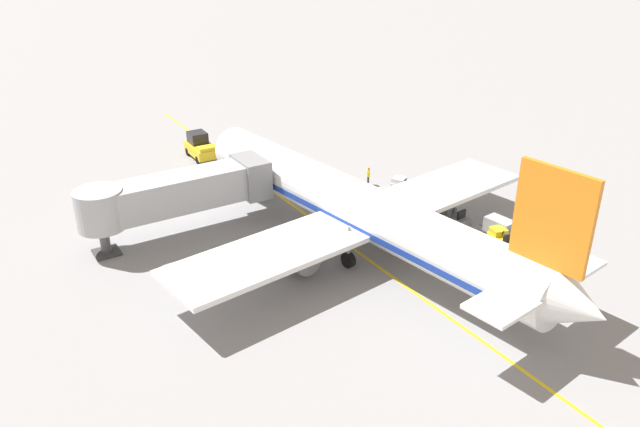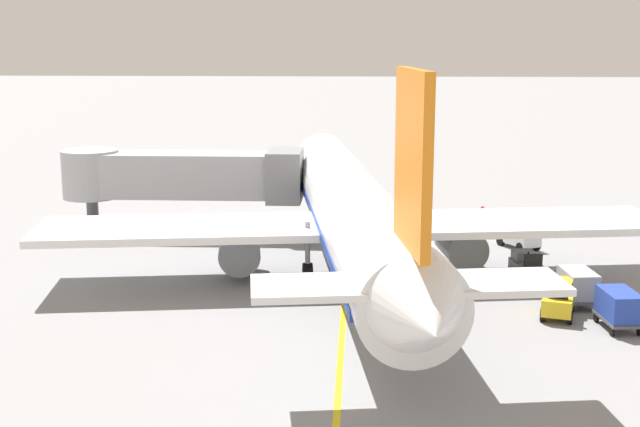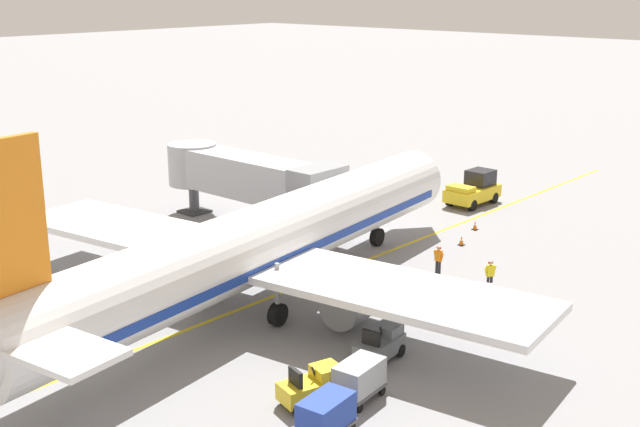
% 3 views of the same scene
% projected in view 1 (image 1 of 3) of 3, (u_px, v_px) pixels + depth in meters
% --- Properties ---
extents(ground_plane, '(400.00, 400.00, 0.00)m').
position_uv_depth(ground_plane, '(349.00, 245.00, 46.27)').
color(ground_plane, gray).
extents(gate_lead_in_line, '(0.24, 80.00, 0.01)m').
position_uv_depth(gate_lead_in_line, '(349.00, 245.00, 46.27)').
color(gate_lead_in_line, gold).
rests_on(gate_lead_in_line, ground).
extents(parked_airliner, '(30.43, 37.32, 10.63)m').
position_uv_depth(parked_airliner, '(357.00, 208.00, 44.63)').
color(parked_airliner, white).
rests_on(parked_airliner, ground).
extents(jet_bridge, '(14.35, 3.50, 4.98)m').
position_uv_depth(jet_bridge, '(176.00, 193.00, 46.37)').
color(jet_bridge, '#A8AAAF').
rests_on(jet_bridge, ground).
extents(pushback_tractor, '(2.29, 4.44, 2.40)m').
position_uv_depth(pushback_tractor, '(201.00, 147.00, 62.63)').
color(pushback_tractor, gold).
rests_on(pushback_tractor, ground).
extents(baggage_tug_lead, '(1.53, 2.62, 1.62)m').
position_uv_depth(baggage_tug_lead, '(453.00, 218.00, 48.85)').
color(baggage_tug_lead, slate).
rests_on(baggage_tug_lead, ground).
extents(baggage_tug_trailing, '(2.22, 2.77, 1.62)m').
position_uv_depth(baggage_tug_trailing, '(405.00, 187.00, 54.46)').
color(baggage_tug_trailing, silver).
rests_on(baggage_tug_trailing, ground).
extents(baggage_tug_spare, '(1.88, 2.74, 1.62)m').
position_uv_depth(baggage_tug_spare, '(502.00, 241.00, 45.41)').
color(baggage_tug_spare, gold).
rests_on(baggage_tug_spare, ground).
extents(baggage_cart_front, '(1.53, 2.96, 1.58)m').
position_uv_depth(baggage_cart_front, '(499.00, 227.00, 46.92)').
color(baggage_cart_front, '#4C4C51').
rests_on(baggage_cart_front, ground).
extents(baggage_cart_second_in_train, '(1.53, 2.96, 1.58)m').
position_uv_depth(baggage_cart_second_in_train, '(539.00, 239.00, 45.09)').
color(baggage_cart_second_in_train, '#4C4C51').
rests_on(baggage_cart_second_in_train, ground).
extents(ground_crew_wing_walker, '(0.73, 0.28, 1.69)m').
position_uv_depth(ground_crew_wing_walker, '(335.00, 182.00, 54.84)').
color(ground_crew_wing_walker, '#232328').
rests_on(ground_crew_wing_walker, ground).
extents(ground_crew_loader, '(0.42, 0.68, 1.69)m').
position_uv_depth(ground_crew_loader, '(368.00, 175.00, 56.26)').
color(ground_crew_loader, '#232328').
rests_on(ground_crew_loader, ground).
extents(safety_cone_nose_left, '(0.36, 0.36, 0.59)m').
position_uv_depth(safety_cone_nose_left, '(285.00, 173.00, 58.39)').
color(safety_cone_nose_left, black).
rests_on(safety_cone_nose_left, ground).
extents(safety_cone_nose_right, '(0.36, 0.36, 0.59)m').
position_uv_depth(safety_cone_nose_right, '(258.00, 165.00, 60.46)').
color(safety_cone_nose_right, black).
rests_on(safety_cone_nose_right, ground).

